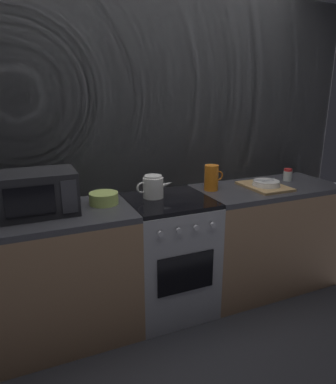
% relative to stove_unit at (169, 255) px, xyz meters
% --- Properties ---
extents(ground_plane, '(8.00, 8.00, 0.00)m').
position_rel_stove_unit_xyz_m(ground_plane, '(0.00, 0.00, -0.45)').
color(ground_plane, '#2D2D33').
extents(back_wall, '(3.60, 0.05, 2.40)m').
position_rel_stove_unit_xyz_m(back_wall, '(0.00, 0.32, 0.75)').
color(back_wall, gray).
rests_on(back_wall, ground_plane).
extents(counter_left, '(1.20, 0.60, 0.90)m').
position_rel_stove_unit_xyz_m(counter_left, '(-0.90, 0.00, 0.00)').
color(counter_left, '#997251').
rests_on(counter_left, ground_plane).
extents(stove_unit, '(0.60, 0.63, 0.90)m').
position_rel_stove_unit_xyz_m(stove_unit, '(0.00, 0.00, 0.00)').
color(stove_unit, '#9E9EA3').
rests_on(stove_unit, ground_plane).
extents(counter_right, '(1.20, 0.60, 0.90)m').
position_rel_stove_unit_xyz_m(counter_right, '(0.90, 0.00, 0.00)').
color(counter_right, '#997251').
rests_on(counter_right, ground_plane).
extents(microwave, '(0.46, 0.35, 0.27)m').
position_rel_stove_unit_xyz_m(microwave, '(-0.87, 0.04, 0.59)').
color(microwave, black).
rests_on(microwave, counter_left).
extents(kettle, '(0.28, 0.15, 0.17)m').
position_rel_stove_unit_xyz_m(kettle, '(-0.09, 0.07, 0.53)').
color(kettle, white).
rests_on(kettle, stove_unit).
extents(mixing_bowl, '(0.20, 0.20, 0.08)m').
position_rel_stove_unit_xyz_m(mixing_bowl, '(-0.46, 0.06, 0.49)').
color(mixing_bowl, '#B7D166').
rests_on(mixing_bowl, counter_left).
extents(pitcher, '(0.16, 0.11, 0.20)m').
position_rel_stove_unit_xyz_m(pitcher, '(0.40, 0.08, 0.55)').
color(pitcher, orange).
rests_on(pitcher, counter_right).
extents(dish_pile, '(0.30, 0.40, 0.07)m').
position_rel_stove_unit_xyz_m(dish_pile, '(0.84, -0.03, 0.47)').
color(dish_pile, tan).
rests_on(dish_pile, counter_right).
extents(spice_jar, '(0.08, 0.08, 0.10)m').
position_rel_stove_unit_xyz_m(spice_jar, '(1.18, 0.09, 0.50)').
color(spice_jar, silver).
rests_on(spice_jar, counter_right).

